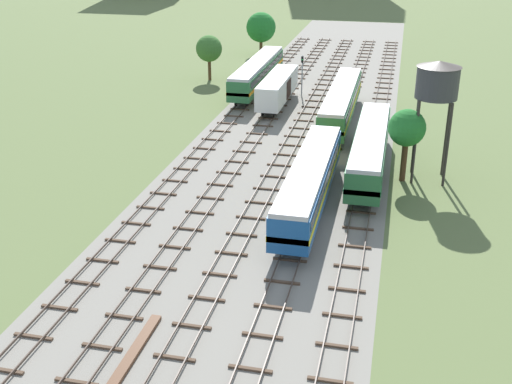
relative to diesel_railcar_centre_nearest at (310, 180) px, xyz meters
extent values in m
plane|color=#5B6B3D|center=(-4.25, 15.77, -2.60)|extent=(480.00, 480.00, 0.00)
cube|color=gray|center=(-4.25, 15.77, -2.59)|extent=(20.98, 176.00, 0.01)
cube|color=#47382D|center=(-13.46, 16.77, -2.38)|extent=(0.07, 126.00, 0.15)
cube|color=#47382D|center=(-12.02, 16.77, -2.38)|extent=(0.07, 126.00, 0.15)
cube|color=brown|center=(-12.74, -23.73, -2.53)|extent=(2.40, 0.22, 0.14)
cube|color=brown|center=(-12.74, -20.73, -2.53)|extent=(2.40, 0.22, 0.14)
cube|color=brown|center=(-12.74, -17.73, -2.53)|extent=(2.40, 0.22, 0.14)
cube|color=brown|center=(-12.74, -14.73, -2.53)|extent=(2.40, 0.22, 0.14)
cube|color=brown|center=(-12.74, -11.73, -2.53)|extent=(2.40, 0.22, 0.14)
cube|color=brown|center=(-12.74, -8.73, -2.53)|extent=(2.40, 0.22, 0.14)
cube|color=brown|center=(-12.74, -5.73, -2.53)|extent=(2.40, 0.22, 0.14)
cube|color=brown|center=(-12.74, -2.73, -2.53)|extent=(2.40, 0.22, 0.14)
cube|color=brown|center=(-12.74, 0.27, -2.53)|extent=(2.40, 0.22, 0.14)
cube|color=brown|center=(-12.74, 3.27, -2.53)|extent=(2.40, 0.22, 0.14)
cube|color=brown|center=(-12.74, 6.27, -2.53)|extent=(2.40, 0.22, 0.14)
cube|color=brown|center=(-12.74, 9.27, -2.53)|extent=(2.40, 0.22, 0.14)
cube|color=brown|center=(-12.74, 12.27, -2.53)|extent=(2.40, 0.22, 0.14)
cube|color=brown|center=(-12.74, 15.27, -2.53)|extent=(2.40, 0.22, 0.14)
cube|color=brown|center=(-12.74, 18.27, -2.53)|extent=(2.40, 0.22, 0.14)
cube|color=brown|center=(-12.74, 21.27, -2.53)|extent=(2.40, 0.22, 0.14)
cube|color=brown|center=(-12.74, 24.27, -2.53)|extent=(2.40, 0.22, 0.14)
cube|color=brown|center=(-12.74, 27.27, -2.53)|extent=(2.40, 0.22, 0.14)
cube|color=brown|center=(-12.74, 30.27, -2.53)|extent=(2.40, 0.22, 0.14)
cube|color=brown|center=(-12.74, 33.27, -2.53)|extent=(2.40, 0.22, 0.14)
cube|color=brown|center=(-12.74, 36.27, -2.53)|extent=(2.40, 0.22, 0.14)
cube|color=brown|center=(-12.74, 39.27, -2.53)|extent=(2.40, 0.22, 0.14)
cube|color=brown|center=(-12.74, 42.27, -2.53)|extent=(2.40, 0.22, 0.14)
cube|color=brown|center=(-12.74, 45.27, -2.53)|extent=(2.40, 0.22, 0.14)
cube|color=brown|center=(-12.74, 48.27, -2.53)|extent=(2.40, 0.22, 0.14)
cube|color=brown|center=(-12.74, 51.27, -2.53)|extent=(2.40, 0.22, 0.14)
cube|color=brown|center=(-12.74, 54.27, -2.53)|extent=(2.40, 0.22, 0.14)
cube|color=brown|center=(-12.74, 57.27, -2.53)|extent=(2.40, 0.22, 0.14)
cube|color=brown|center=(-12.74, 60.27, -2.53)|extent=(2.40, 0.22, 0.14)
cube|color=brown|center=(-12.74, 63.27, -2.53)|extent=(2.40, 0.22, 0.14)
cube|color=brown|center=(-12.74, 66.27, -2.53)|extent=(2.40, 0.22, 0.14)
cube|color=brown|center=(-12.74, 69.27, -2.53)|extent=(2.40, 0.22, 0.14)
cube|color=brown|center=(-12.74, 72.27, -2.53)|extent=(2.40, 0.22, 0.14)
cube|color=brown|center=(-12.74, 75.27, -2.53)|extent=(2.40, 0.22, 0.14)
cube|color=brown|center=(-12.74, 78.27, -2.53)|extent=(2.40, 0.22, 0.14)
cube|color=#47382D|center=(-9.21, 16.77, -2.38)|extent=(0.07, 126.00, 0.15)
cube|color=#47382D|center=(-7.77, 16.77, -2.38)|extent=(0.07, 126.00, 0.15)
cube|color=brown|center=(-8.49, -23.73, -2.53)|extent=(2.40, 0.22, 0.14)
cube|color=brown|center=(-8.49, -20.73, -2.53)|extent=(2.40, 0.22, 0.14)
cube|color=brown|center=(-8.49, -17.73, -2.53)|extent=(2.40, 0.22, 0.14)
cube|color=brown|center=(-8.49, -14.73, -2.53)|extent=(2.40, 0.22, 0.14)
cube|color=brown|center=(-8.49, -11.73, -2.53)|extent=(2.40, 0.22, 0.14)
cube|color=brown|center=(-8.49, -8.73, -2.53)|extent=(2.40, 0.22, 0.14)
cube|color=brown|center=(-8.49, -5.73, -2.53)|extent=(2.40, 0.22, 0.14)
cube|color=brown|center=(-8.49, -2.73, -2.53)|extent=(2.40, 0.22, 0.14)
cube|color=brown|center=(-8.49, 0.27, -2.53)|extent=(2.40, 0.22, 0.14)
cube|color=brown|center=(-8.49, 3.27, -2.53)|extent=(2.40, 0.22, 0.14)
cube|color=brown|center=(-8.49, 6.27, -2.53)|extent=(2.40, 0.22, 0.14)
cube|color=brown|center=(-8.49, 9.27, -2.53)|extent=(2.40, 0.22, 0.14)
cube|color=brown|center=(-8.49, 12.27, -2.53)|extent=(2.40, 0.22, 0.14)
cube|color=brown|center=(-8.49, 15.27, -2.53)|extent=(2.40, 0.22, 0.14)
cube|color=brown|center=(-8.49, 18.27, -2.53)|extent=(2.40, 0.22, 0.14)
cube|color=brown|center=(-8.49, 21.27, -2.53)|extent=(2.40, 0.22, 0.14)
cube|color=brown|center=(-8.49, 24.27, -2.53)|extent=(2.40, 0.22, 0.14)
cube|color=brown|center=(-8.49, 27.27, -2.53)|extent=(2.40, 0.22, 0.14)
cube|color=brown|center=(-8.49, 30.27, -2.53)|extent=(2.40, 0.22, 0.14)
cube|color=brown|center=(-8.49, 33.27, -2.53)|extent=(2.40, 0.22, 0.14)
cube|color=brown|center=(-8.49, 36.27, -2.53)|extent=(2.40, 0.22, 0.14)
cube|color=brown|center=(-8.49, 39.27, -2.53)|extent=(2.40, 0.22, 0.14)
cube|color=brown|center=(-8.49, 42.27, -2.53)|extent=(2.40, 0.22, 0.14)
cube|color=brown|center=(-8.49, 45.27, -2.53)|extent=(2.40, 0.22, 0.14)
cube|color=brown|center=(-8.49, 48.27, -2.53)|extent=(2.40, 0.22, 0.14)
cube|color=brown|center=(-8.49, 51.27, -2.53)|extent=(2.40, 0.22, 0.14)
cube|color=brown|center=(-8.49, 54.27, -2.53)|extent=(2.40, 0.22, 0.14)
cube|color=brown|center=(-8.49, 57.27, -2.53)|extent=(2.40, 0.22, 0.14)
cube|color=brown|center=(-8.49, 60.27, -2.53)|extent=(2.40, 0.22, 0.14)
cube|color=brown|center=(-8.49, 63.27, -2.53)|extent=(2.40, 0.22, 0.14)
cube|color=brown|center=(-8.49, 66.27, -2.53)|extent=(2.40, 0.22, 0.14)
cube|color=brown|center=(-8.49, 69.27, -2.53)|extent=(2.40, 0.22, 0.14)
cube|color=brown|center=(-8.49, 72.27, -2.53)|extent=(2.40, 0.22, 0.14)
cube|color=brown|center=(-8.49, 75.27, -2.53)|extent=(2.40, 0.22, 0.14)
cube|color=brown|center=(-8.49, 78.27, -2.53)|extent=(2.40, 0.22, 0.14)
cube|color=#47382D|center=(-4.96, 16.77, -2.38)|extent=(0.07, 126.00, 0.15)
cube|color=#47382D|center=(-3.53, 16.77, -2.38)|extent=(0.07, 126.00, 0.15)
cube|color=brown|center=(-4.25, -20.73, -2.53)|extent=(2.40, 0.22, 0.14)
cube|color=brown|center=(-4.25, -17.73, -2.53)|extent=(2.40, 0.22, 0.14)
cube|color=brown|center=(-4.25, -14.73, -2.53)|extent=(2.40, 0.22, 0.14)
cube|color=brown|center=(-4.25, -11.73, -2.53)|extent=(2.40, 0.22, 0.14)
cube|color=brown|center=(-4.25, -8.73, -2.53)|extent=(2.40, 0.22, 0.14)
cube|color=brown|center=(-4.25, -5.73, -2.53)|extent=(2.40, 0.22, 0.14)
cube|color=brown|center=(-4.25, -2.73, -2.53)|extent=(2.40, 0.22, 0.14)
cube|color=brown|center=(-4.25, 0.27, -2.53)|extent=(2.40, 0.22, 0.14)
cube|color=brown|center=(-4.25, 3.27, -2.53)|extent=(2.40, 0.22, 0.14)
cube|color=brown|center=(-4.25, 6.27, -2.53)|extent=(2.40, 0.22, 0.14)
cube|color=brown|center=(-4.25, 9.27, -2.53)|extent=(2.40, 0.22, 0.14)
cube|color=brown|center=(-4.25, 12.27, -2.53)|extent=(2.40, 0.22, 0.14)
cube|color=brown|center=(-4.25, 15.27, -2.53)|extent=(2.40, 0.22, 0.14)
cube|color=brown|center=(-4.25, 18.27, -2.53)|extent=(2.40, 0.22, 0.14)
cube|color=brown|center=(-4.25, 21.27, -2.53)|extent=(2.40, 0.22, 0.14)
cube|color=brown|center=(-4.25, 24.27, -2.53)|extent=(2.40, 0.22, 0.14)
cube|color=brown|center=(-4.25, 27.27, -2.53)|extent=(2.40, 0.22, 0.14)
cube|color=brown|center=(-4.25, 30.27, -2.53)|extent=(2.40, 0.22, 0.14)
cube|color=brown|center=(-4.25, 33.27, -2.53)|extent=(2.40, 0.22, 0.14)
cube|color=brown|center=(-4.25, 36.27, -2.53)|extent=(2.40, 0.22, 0.14)
cube|color=brown|center=(-4.25, 39.27, -2.53)|extent=(2.40, 0.22, 0.14)
cube|color=brown|center=(-4.25, 42.27, -2.53)|extent=(2.40, 0.22, 0.14)
cube|color=brown|center=(-4.25, 45.27, -2.53)|extent=(2.40, 0.22, 0.14)
cube|color=brown|center=(-4.25, 48.27, -2.53)|extent=(2.40, 0.22, 0.14)
cube|color=brown|center=(-4.25, 51.27, -2.53)|extent=(2.40, 0.22, 0.14)
cube|color=brown|center=(-4.25, 54.27, -2.53)|extent=(2.40, 0.22, 0.14)
cube|color=brown|center=(-4.25, 57.27, -2.53)|extent=(2.40, 0.22, 0.14)
cube|color=brown|center=(-4.25, 60.27, -2.53)|extent=(2.40, 0.22, 0.14)
cube|color=brown|center=(-4.25, 63.27, -2.53)|extent=(2.40, 0.22, 0.14)
cube|color=brown|center=(-4.25, 66.27, -2.53)|extent=(2.40, 0.22, 0.14)
cube|color=brown|center=(-4.25, 69.27, -2.53)|extent=(2.40, 0.22, 0.14)
cube|color=brown|center=(-4.25, 72.27, -2.53)|extent=(2.40, 0.22, 0.14)
cube|color=brown|center=(-4.25, 75.27, -2.53)|extent=(2.40, 0.22, 0.14)
cube|color=brown|center=(-4.25, 78.27, -2.53)|extent=(2.40, 0.22, 0.14)
cube|color=#47382D|center=(-0.72, 16.77, -2.38)|extent=(0.07, 126.00, 0.15)
cube|color=#47382D|center=(0.72, 16.77, -2.38)|extent=(0.07, 126.00, 0.15)
cube|color=brown|center=(0.00, -20.73, -2.53)|extent=(2.40, 0.22, 0.14)
cube|color=brown|center=(0.00, -17.73, -2.53)|extent=(2.40, 0.22, 0.14)
cube|color=brown|center=(0.00, -14.73, -2.53)|extent=(2.40, 0.22, 0.14)
cube|color=brown|center=(0.00, -11.73, -2.53)|extent=(2.40, 0.22, 0.14)
cube|color=brown|center=(0.00, -8.73, -2.53)|extent=(2.40, 0.22, 0.14)
cube|color=brown|center=(0.00, -5.73, -2.53)|extent=(2.40, 0.22, 0.14)
cube|color=brown|center=(0.00, -2.73, -2.53)|extent=(2.40, 0.22, 0.14)
cube|color=brown|center=(0.00, 0.27, -2.53)|extent=(2.40, 0.22, 0.14)
cube|color=brown|center=(0.00, 3.27, -2.53)|extent=(2.40, 0.22, 0.14)
cube|color=brown|center=(0.00, 6.27, -2.53)|extent=(2.40, 0.22, 0.14)
cube|color=brown|center=(0.00, 9.27, -2.53)|extent=(2.40, 0.22, 0.14)
cube|color=brown|center=(0.00, 12.27, -2.53)|extent=(2.40, 0.22, 0.14)
cube|color=brown|center=(0.00, 15.27, -2.53)|extent=(2.40, 0.22, 0.14)
cube|color=brown|center=(0.00, 18.27, -2.53)|extent=(2.40, 0.22, 0.14)
cube|color=brown|center=(0.00, 21.27, -2.53)|extent=(2.40, 0.22, 0.14)
cube|color=brown|center=(0.00, 24.27, -2.53)|extent=(2.40, 0.22, 0.14)
cube|color=brown|center=(0.00, 27.27, -2.53)|extent=(2.40, 0.22, 0.14)
cube|color=brown|center=(0.00, 30.27, -2.53)|extent=(2.40, 0.22, 0.14)
cube|color=brown|center=(0.00, 33.27, -2.53)|extent=(2.40, 0.22, 0.14)
cube|color=brown|center=(0.00, 36.27, -2.53)|extent=(2.40, 0.22, 0.14)
cube|color=brown|center=(0.00, 39.27, -2.53)|extent=(2.40, 0.22, 0.14)
cube|color=brown|center=(0.00, 42.27, -2.53)|extent=(2.40, 0.22, 0.14)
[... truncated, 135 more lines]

